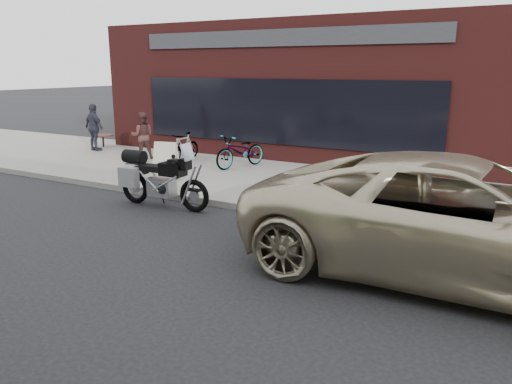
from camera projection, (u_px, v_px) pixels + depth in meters
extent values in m
plane|color=black|center=(120.00, 281.00, 7.31)|extent=(120.00, 120.00, 0.00)
cube|color=gray|center=(311.00, 183.00, 13.20)|extent=(44.00, 6.00, 0.15)
cube|color=#4E1A19|center=(336.00, 88.00, 19.54)|extent=(14.00, 10.00, 4.50)
cube|color=black|center=(278.00, 112.00, 15.42)|extent=(10.00, 0.08, 2.00)
cube|color=#2B2B30|center=(279.00, 38.00, 14.89)|extent=(10.00, 0.08, 0.50)
torus|color=black|center=(135.00, 188.00, 11.43)|extent=(0.73, 0.15, 0.73)
torus|color=black|center=(194.00, 196.00, 10.71)|extent=(0.73, 0.15, 0.73)
cube|color=#B7B7BC|center=(162.00, 187.00, 11.07)|extent=(0.61, 0.35, 0.41)
cube|color=black|center=(173.00, 169.00, 10.82)|extent=(0.55, 0.37, 0.28)
cube|color=black|center=(153.00, 168.00, 11.06)|extent=(0.61, 0.33, 0.13)
cube|color=black|center=(140.00, 170.00, 11.25)|extent=(0.33, 0.25, 0.15)
cube|color=black|center=(185.00, 164.00, 10.64)|extent=(0.21, 0.27, 0.24)
cube|color=silver|center=(187.00, 152.00, 10.54)|extent=(0.17, 0.33, 0.36)
cylinder|color=black|center=(182.00, 160.00, 10.66)|extent=(0.06, 0.76, 0.03)
cube|color=#B7B7BC|center=(135.00, 163.00, 11.27)|extent=(0.32, 0.34, 0.03)
cube|color=gray|center=(129.00, 177.00, 11.08)|extent=(0.46, 0.21, 0.43)
cylinder|color=black|center=(134.00, 157.00, 11.24)|extent=(0.53, 0.32, 0.30)
cylinder|color=#B7B7BC|center=(151.00, 187.00, 11.43)|extent=(0.60, 0.11, 0.21)
imported|color=beige|center=(464.00, 219.00, 7.24)|extent=(6.49, 3.11, 1.78)
imported|color=gray|center=(241.00, 151.00, 14.73)|extent=(1.15, 1.96, 0.97)
imported|color=gray|center=(184.00, 147.00, 15.77)|extent=(0.42, 1.48, 0.89)
cube|color=silver|center=(164.00, 162.00, 13.04)|extent=(0.67, 0.44, 0.99)
cube|color=silver|center=(168.00, 160.00, 13.29)|extent=(0.67, 0.44, 0.99)
cylinder|color=black|center=(103.00, 141.00, 18.66)|extent=(0.07, 0.07, 0.40)
cylinder|color=#4D2D24|center=(103.00, 135.00, 18.61)|extent=(0.78, 0.78, 0.04)
imported|color=#522F2B|center=(142.00, 136.00, 16.08)|extent=(0.93, 0.90, 1.50)
imported|color=#30313D|center=(94.00, 127.00, 17.60)|extent=(1.03, 0.59, 1.66)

